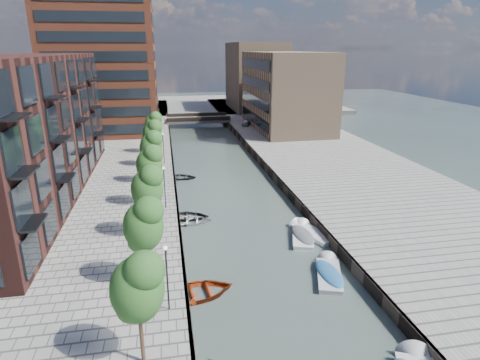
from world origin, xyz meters
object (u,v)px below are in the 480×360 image
object	(u,v)px
tree_6	(153,124)
sloop_1	(188,218)
tree_1	(143,223)
tree_5	(152,133)
tree_4	(151,146)
tree_2	(147,187)
sloop_4	(180,179)
motorboat_3	(329,273)
sloop_3	(190,223)
tree_3	(149,163)
motorboat_2	(309,232)
car	(246,122)
motorboat_4	(302,235)
tree_0	(137,285)
bridge	(198,119)
sloop_2	(197,296)

from	to	relation	value
tree_6	sloop_1	size ratio (longest dim) A/B	1.46
tree_1	sloop_1	size ratio (longest dim) A/B	1.46
tree_5	tree_4	bearing A→B (deg)	-90.00
tree_2	tree_6	world-z (taller)	same
sloop_4	motorboat_3	xyz separation A→B (m)	(9.52, -24.82, 0.19)
tree_4	sloop_3	distance (m)	11.60
tree_3	tree_4	world-z (taller)	same
motorboat_2	motorboat_3	xyz separation A→B (m)	(-0.99, -6.84, 0.10)
tree_5	car	distance (m)	31.94
tree_3	sloop_4	world-z (taller)	tree_3
tree_6	motorboat_3	xyz separation A→B (m)	(12.69, -34.73, -5.12)
sloop_3	motorboat_4	size ratio (longest dim) A/B	0.82
tree_1	tree_3	bearing A→B (deg)	90.00
tree_1	motorboat_3	xyz separation A→B (m)	(12.69, 0.27, -5.12)
tree_3	sloop_3	xyz separation A→B (m)	(3.43, -2.73, -5.31)
tree_4	car	bearing A→B (deg)	62.40
tree_6	sloop_1	bearing A→B (deg)	-81.57
motorboat_3	tree_0	bearing A→B (deg)	-150.18
sloop_4	motorboat_2	bearing A→B (deg)	-134.28
bridge	tree_2	xyz separation A→B (m)	(-8.50, -54.00, 3.92)
sloop_1	motorboat_3	xyz separation A→B (m)	(9.34, -12.14, 0.19)
tree_1	sloop_3	xyz separation A→B (m)	(3.43, 11.27, -5.31)
tree_0	tree_3	world-z (taller)	same
tree_5	sloop_2	xyz separation A→B (m)	(3.10, -28.55, -5.31)
motorboat_3	motorboat_4	size ratio (longest dim) A/B	0.98
tree_1	car	bearing A→B (deg)	72.19
tree_2	sloop_4	distance (m)	19.12
tree_0	car	world-z (taller)	tree_0
sloop_3	sloop_1	bearing A→B (deg)	10.10
sloop_2	car	distance (m)	56.90
tree_5	tree_6	xyz separation A→B (m)	(0.00, 7.00, 0.00)
sloop_3	motorboat_4	distance (m)	10.56
tree_1	motorboat_4	distance (m)	15.31
tree_6	sloop_1	world-z (taller)	tree_6
motorboat_4	car	distance (m)	48.18
tree_3	tree_6	world-z (taller)	same
tree_3	tree_5	world-z (taller)	same
motorboat_2	car	distance (m)	47.54
motorboat_4	motorboat_3	bearing A→B (deg)	-91.63
motorboat_4	motorboat_2	bearing A→B (deg)	35.50
tree_2	bridge	bearing A→B (deg)	81.05
tree_2	sloop_3	bearing A→B (deg)	51.24
bridge	sloop_1	size ratio (longest dim) A/B	3.20
bridge	tree_3	bearing A→B (deg)	-100.25
tree_1	car	world-z (taller)	tree_1
tree_5	motorboat_2	distance (m)	25.51
tree_3	motorboat_3	xyz separation A→B (m)	(12.69, -13.73, -5.12)
sloop_1	motorboat_2	size ratio (longest dim) A/B	0.84
bridge	tree_3	world-z (taller)	tree_3
tree_2	car	distance (m)	50.73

